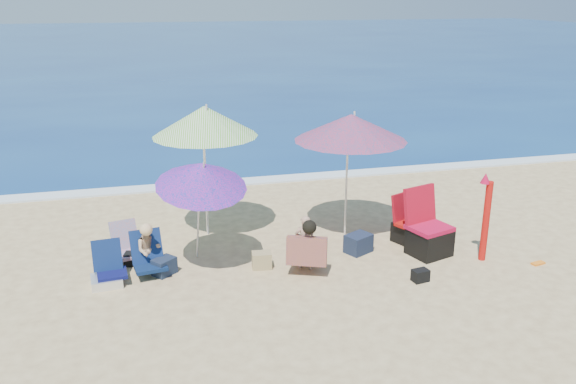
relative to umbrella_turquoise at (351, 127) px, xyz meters
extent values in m
plane|color=#D8BC84|center=(-0.96, -1.62, -1.96)|extent=(120.00, 120.00, 0.00)
cube|color=navy|center=(-0.96, 43.38, -2.01)|extent=(120.00, 80.00, 0.12)
cube|color=white|center=(-0.96, 3.48, -1.94)|extent=(120.00, 0.50, 0.04)
cylinder|color=silver|center=(-0.06, -0.05, -0.94)|extent=(0.05, 0.05, 2.04)
cone|color=#F3203B|center=(0.00, 0.00, 0.00)|extent=(2.50, 2.50, 0.46)
cylinder|color=white|center=(0.07, 0.04, 0.21)|extent=(0.04, 0.04, 0.12)
cylinder|color=white|center=(-2.44, 0.61, -0.87)|extent=(0.05, 0.05, 2.18)
cone|color=#4BAC1A|center=(-2.41, 0.52, 0.13)|extent=(2.06, 2.06, 0.52)
cylinder|color=silver|center=(-2.39, 0.43, 0.36)|extent=(0.04, 0.04, 0.14)
cylinder|color=silver|center=(-2.70, -0.56, -1.16)|extent=(0.11, 0.42, 1.56)
cone|color=#C21BA5|center=(-2.64, -0.83, -0.40)|extent=(1.63, 1.67, 0.72)
cylinder|color=silver|center=(-2.61, -0.94, -0.22)|extent=(0.04, 0.06, 0.11)
cylinder|color=#B9120D|center=(1.76, -1.56, -1.29)|extent=(0.11, 0.11, 1.33)
cone|color=#B60D35|center=(1.69, -1.54, -0.57)|extent=(0.16, 0.16, 0.17)
cube|color=#0B0F43|center=(-4.05, -0.98, -1.80)|extent=(0.46, 0.42, 0.05)
cube|color=#0C1E48|center=(-4.11, -0.77, -1.57)|extent=(0.45, 0.29, 0.46)
cube|color=silver|center=(-4.13, -1.01, -1.89)|extent=(0.48, 0.43, 0.14)
cube|color=#ED5357|center=(-3.79, -0.30, -1.80)|extent=(0.51, 0.47, 0.05)
cube|color=#D5634B|center=(-3.87, -0.01, -1.57)|extent=(0.47, 0.35, 0.45)
cube|color=silver|center=(-3.83, -0.13, -1.89)|extent=(0.53, 0.49, 0.14)
cube|color=#B00C33|center=(1.00, -1.16, -1.48)|extent=(0.78, 0.73, 0.07)
cube|color=#AB0C20|center=(0.92, -0.91, -1.16)|extent=(0.66, 0.36, 0.64)
cube|color=black|center=(1.01, -1.17, -1.73)|extent=(0.75, 0.70, 0.45)
cube|color=#AC0F0C|center=(0.92, -0.72, -1.59)|extent=(0.63, 0.60, 0.05)
cube|color=maroon|center=(0.83, -0.46, -1.34)|extent=(0.50, 0.33, 0.49)
cube|color=black|center=(0.92, -0.57, -1.78)|extent=(0.60, 0.58, 0.35)
cube|color=#097B55|center=(1.01, -0.67, -1.30)|extent=(0.46, 0.32, 0.50)
cube|color=#8BB0DF|center=(0.88, -0.79, -1.56)|extent=(0.21, 0.18, 0.26)
imported|color=tan|center=(-1.13, -1.19, -1.51)|extent=(0.38, 0.32, 0.89)
cube|color=navy|center=(-1.11, -1.21, -1.78)|extent=(0.62, 0.59, 0.06)
cube|color=#330E66|center=(-1.17, -1.44, -1.54)|extent=(0.65, 0.43, 0.45)
sphere|color=black|center=(-1.13, -1.41, -1.16)|extent=(0.22, 0.22, 0.22)
imported|color=tan|center=(-3.50, -0.74, -1.57)|extent=(0.42, 0.35, 0.78)
cube|color=#0B1D41|center=(-3.49, -0.88, -1.79)|extent=(0.53, 0.48, 0.06)
cube|color=#0D204D|center=(-3.53, -0.68, -1.53)|extent=(0.51, 0.34, 0.50)
sphere|color=#DAB27D|center=(-3.51, -0.87, -1.18)|extent=(0.19, 0.19, 0.19)
cube|color=#192438|center=(-3.28, -0.84, -1.82)|extent=(0.41, 0.40, 0.26)
cube|color=black|center=(-3.74, -0.38, -1.85)|extent=(0.32, 0.26, 0.20)
cube|color=#A08C5B|center=(-1.78, -0.99, -1.83)|extent=(0.33, 0.25, 0.26)
cube|color=#192238|center=(-0.09, -0.79, -1.80)|extent=(0.51, 0.47, 0.31)
cube|color=black|center=(0.44, -2.02, -1.86)|extent=(0.27, 0.21, 0.19)
cube|color=orange|center=(2.54, -1.94, -1.94)|extent=(0.24, 0.15, 0.03)
camera|label=1|loc=(-3.47, -9.40, 2.18)|focal=37.25mm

